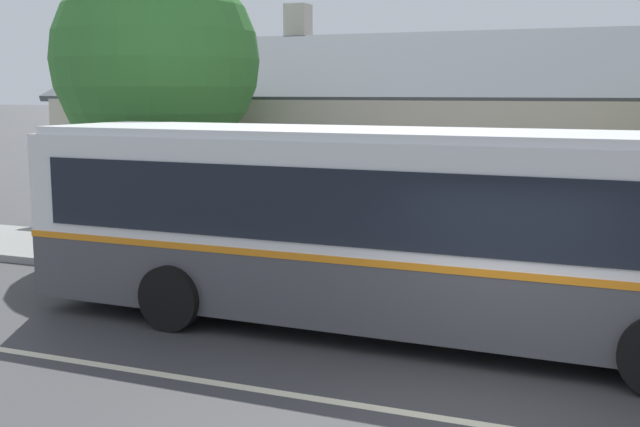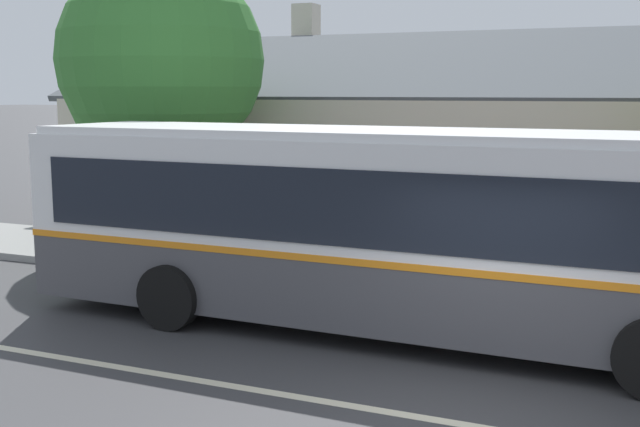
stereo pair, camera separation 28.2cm
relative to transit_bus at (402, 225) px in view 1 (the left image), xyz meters
name	(u,v)px [view 1 (the left image)]	position (x,y,z in m)	size (l,w,h in m)	color
ground_plane	(475,424)	(1.71, -2.90, -1.63)	(300.00, 300.00, 0.00)	#38383A
sidewalk_far	(544,291)	(1.71, 3.10, -1.56)	(60.00, 3.00, 0.15)	gray
lane_divider_stripe	(475,423)	(1.71, -2.90, -1.63)	(60.00, 0.16, 0.01)	beige
community_building	(478,154)	(-1.15, 11.34, 0.18)	(22.26, 9.88, 6.25)	beige
transit_bus	(402,225)	(0.00, 0.00, 0.00)	(11.76, 2.90, 3.02)	#47474C
bench_by_building	(153,239)	(-6.03, 2.49, -1.07)	(1.52, 0.51, 0.94)	brown
street_tree_secondary	(150,67)	(-7.16, 4.26, 2.46)	(4.63, 4.63, 6.58)	#4C3828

